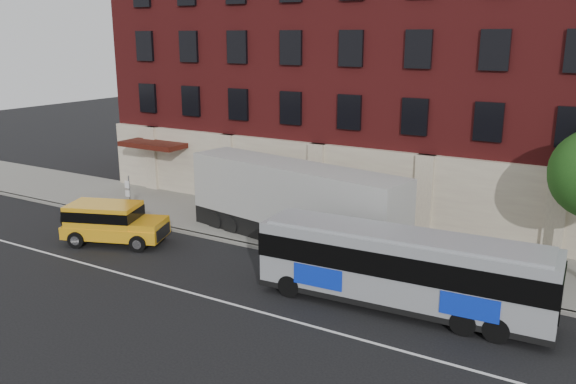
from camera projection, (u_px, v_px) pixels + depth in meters
The scene contains 9 objects.
ground at pixel (174, 295), 22.99m from camera, with size 120.00×120.00×0.00m, color black.
sidewalk at pixel (291, 230), 30.45m from camera, with size 60.00×6.00×0.15m, color gray.
kerb at pixel (259, 247), 27.96m from camera, with size 60.00×0.25×0.15m, color gray.
lane_line at pixel (183, 291), 23.40m from camera, with size 60.00×0.12×0.01m, color silver.
building at pixel (359, 74), 35.12m from camera, with size 30.00×12.10×15.00m.
sign_pole at pixel (129, 195), 31.92m from camera, with size 0.30×0.20×2.50m.
city_bus at pixel (402, 267), 21.50m from camera, with size 10.82×2.90×2.93m.
yellow_suv at pixel (110, 221), 28.56m from camera, with size 5.23×3.57×1.95m.
shipping_container at pixel (294, 205), 28.34m from camera, with size 11.90×4.36×3.89m.
Camera 1 is at (14.62, -15.97, 9.76)m, focal length 36.93 mm.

